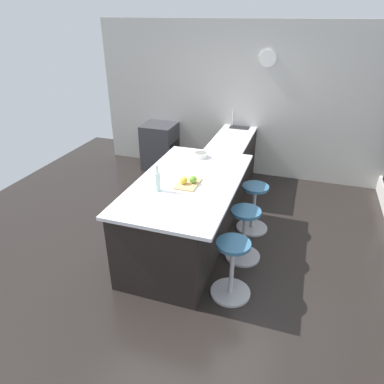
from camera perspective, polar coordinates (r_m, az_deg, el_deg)
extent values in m
plane|color=black|center=(4.60, -0.81, -9.69)|extent=(7.27, 7.27, 0.00)
cube|color=beige|center=(6.53, 7.48, 14.48)|extent=(0.12, 5.21, 2.67)
cylinder|color=white|center=(6.27, 12.24, 20.52)|extent=(0.03, 0.28, 0.28)
cube|color=black|center=(6.45, 7.16, 5.96)|extent=(2.29, 0.60, 0.87)
cube|color=silver|center=(6.30, 7.39, 9.78)|extent=(2.29, 0.60, 0.03)
cube|color=#38383D|center=(6.58, 7.89, 10.11)|extent=(0.44, 0.36, 0.12)
cylinder|color=#B7B7BC|center=(6.55, 6.70, 11.93)|extent=(0.02, 0.02, 0.28)
cube|color=#38383D|center=(6.87, -5.21, 7.44)|extent=(0.60, 0.60, 0.87)
cube|color=black|center=(6.78, -2.81, 6.83)|extent=(0.44, 0.01, 0.32)
cube|color=black|center=(4.46, -1.22, -3.87)|extent=(2.09, 0.99, 0.92)
cube|color=silver|center=(4.22, -0.64, 1.59)|extent=(2.15, 1.19, 0.04)
cylinder|color=#B7B7BC|center=(5.11, 9.69, -5.74)|extent=(0.44, 0.44, 0.03)
cylinder|color=#B7B7BC|center=(4.94, 9.98, -2.66)|extent=(0.05, 0.05, 0.62)
cylinder|color=#336084|center=(4.79, 10.30, 0.78)|extent=(0.36, 0.36, 0.04)
cylinder|color=#B7B7BC|center=(4.55, 8.21, -10.23)|extent=(0.44, 0.44, 0.03)
cylinder|color=#B7B7BC|center=(4.37, 8.48, -6.94)|extent=(0.05, 0.05, 0.62)
cylinder|color=#336084|center=(4.19, 8.79, -3.19)|extent=(0.36, 0.36, 0.04)
cylinder|color=#B7B7BC|center=(4.04, 6.26, -15.90)|extent=(0.44, 0.44, 0.03)
cylinder|color=#B7B7BC|center=(3.83, 6.50, -12.45)|extent=(0.05, 0.05, 0.62)
cylinder|color=#336084|center=(3.63, 6.78, -8.42)|extent=(0.36, 0.36, 0.04)
cube|color=tan|center=(4.11, -0.63, 1.37)|extent=(0.36, 0.24, 0.02)
sphere|color=gold|center=(4.07, -1.39, 1.90)|extent=(0.09, 0.09, 0.09)
sphere|color=#609E2D|center=(4.09, 0.17, 2.07)|extent=(0.09, 0.09, 0.09)
cylinder|color=silver|center=(3.94, -5.61, 1.64)|extent=(0.06, 0.06, 0.22)
cylinder|color=silver|center=(3.88, -5.71, 3.63)|extent=(0.03, 0.03, 0.08)
cylinder|color=#B7B7BC|center=(3.86, -5.74, 4.24)|extent=(0.03, 0.03, 0.02)
cylinder|color=silver|center=(4.88, 1.41, 6.04)|extent=(0.20, 0.20, 0.07)
cylinder|color=slate|center=(4.88, 1.41, 6.20)|extent=(0.16, 0.16, 0.04)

